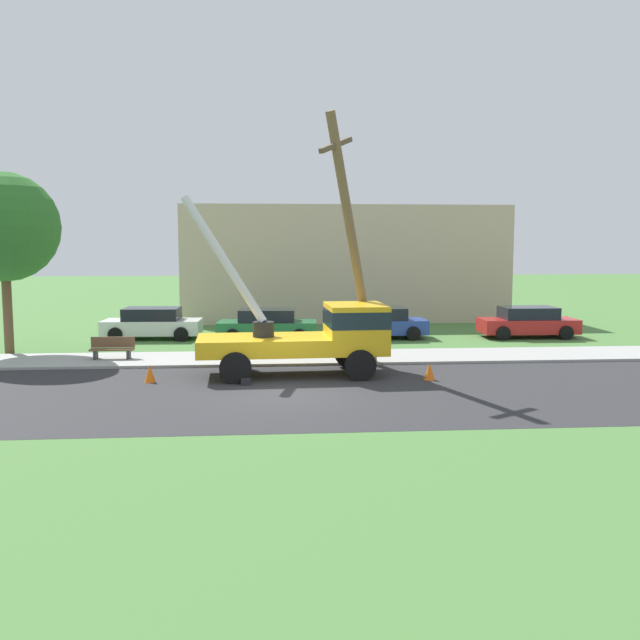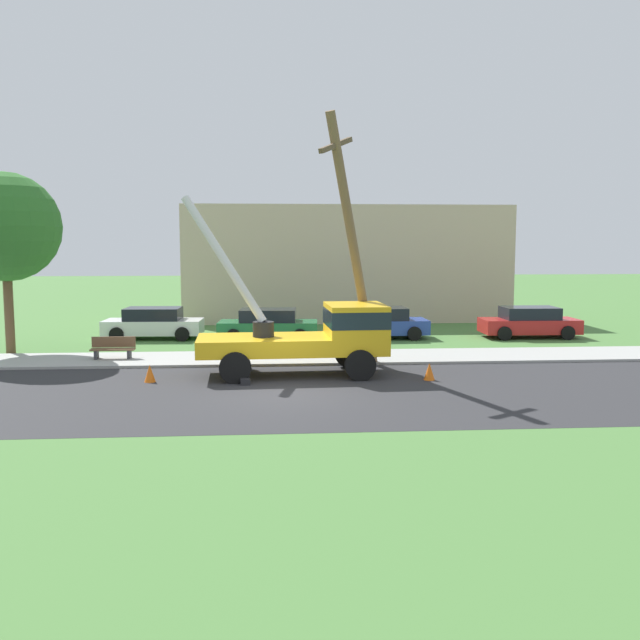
# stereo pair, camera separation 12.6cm
# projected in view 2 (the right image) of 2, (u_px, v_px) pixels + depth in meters

# --- Properties ---
(ground_plane) EXTENTS (120.00, 120.00, 0.00)m
(ground_plane) POSITION_uv_depth(u_px,v_px,m) (280.00, 337.00, 32.34)
(ground_plane) COLOR #477538
(road_asphalt) EXTENTS (80.00, 8.78, 0.01)m
(road_asphalt) POSITION_uv_depth(u_px,v_px,m) (287.00, 393.00, 20.45)
(road_asphalt) COLOR #2B2B2D
(road_asphalt) RESTS_ON ground
(sidewalk_strip) EXTENTS (80.00, 3.10, 0.10)m
(sidewalk_strip) POSITION_uv_depth(u_px,v_px,m) (283.00, 358.00, 26.33)
(sidewalk_strip) COLOR #9E9E99
(sidewalk_strip) RESTS_ON ground
(utility_truck) EXTENTS (6.85, 3.21, 5.98)m
(utility_truck) POSITION_uv_depth(u_px,v_px,m) (317.00, 333.00, 23.19)
(utility_truck) COLOR gold
(utility_truck) RESTS_ON ground
(leaning_utility_pole) EXTENTS (2.43, 2.86, 8.65)m
(leaning_utility_pole) POSITION_uv_depth(u_px,v_px,m) (352.00, 241.00, 23.62)
(leaning_utility_pole) COLOR brown
(leaning_utility_pole) RESTS_ON ground
(traffic_cone_ahead) EXTENTS (0.36, 0.36, 0.56)m
(traffic_cone_ahead) POSITION_uv_depth(u_px,v_px,m) (429.00, 371.00, 22.34)
(traffic_cone_ahead) COLOR orange
(traffic_cone_ahead) RESTS_ON ground
(traffic_cone_behind) EXTENTS (0.36, 0.36, 0.56)m
(traffic_cone_behind) POSITION_uv_depth(u_px,v_px,m) (150.00, 373.00, 22.01)
(traffic_cone_behind) COLOR orange
(traffic_cone_behind) RESTS_ON ground
(parked_sedan_white) EXTENTS (4.48, 2.16, 1.42)m
(parked_sedan_white) POSITION_uv_depth(u_px,v_px,m) (153.00, 323.00, 31.84)
(parked_sedan_white) COLOR silver
(parked_sedan_white) RESTS_ON ground
(parked_sedan_green) EXTENTS (4.52, 2.22, 1.42)m
(parked_sedan_green) POSITION_uv_depth(u_px,v_px,m) (268.00, 325.00, 31.24)
(parked_sedan_green) COLOR #1E6638
(parked_sedan_green) RESTS_ON ground
(parked_sedan_blue) EXTENTS (4.43, 2.08, 1.42)m
(parked_sedan_blue) POSITION_uv_depth(u_px,v_px,m) (379.00, 323.00, 31.94)
(parked_sedan_blue) COLOR #263F99
(parked_sedan_blue) RESTS_ON ground
(parked_sedan_red) EXTENTS (4.44, 2.08, 1.42)m
(parked_sedan_red) POSITION_uv_depth(u_px,v_px,m) (529.00, 322.00, 32.21)
(parked_sedan_red) COLOR #B21E1E
(parked_sedan_red) RESTS_ON ground
(park_bench) EXTENTS (1.60, 0.45, 0.90)m
(park_bench) POSITION_uv_depth(u_px,v_px,m) (113.00, 349.00, 25.87)
(park_bench) COLOR brown
(park_bench) RESTS_ON ground
(roadside_tree_near) EXTENTS (4.26, 4.26, 7.13)m
(roadside_tree_near) POSITION_uv_depth(u_px,v_px,m) (5.00, 227.00, 27.09)
(roadside_tree_near) COLOR brown
(roadside_tree_near) RESTS_ON ground
(lowrise_building_backdrop) EXTENTS (18.00, 6.00, 6.40)m
(lowrise_building_backdrop) POSITION_uv_depth(u_px,v_px,m) (344.00, 263.00, 40.17)
(lowrise_building_backdrop) COLOR #C6B293
(lowrise_building_backdrop) RESTS_ON ground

